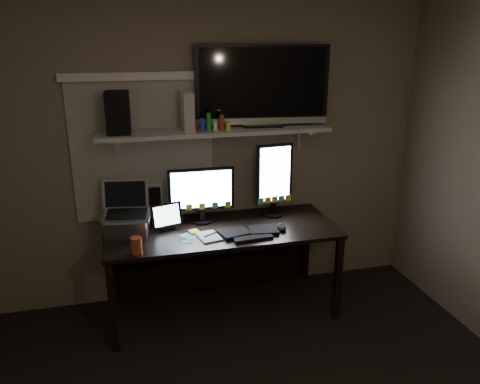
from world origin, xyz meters
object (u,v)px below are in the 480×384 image
object	(u,v)px
tv	(262,86)
speaker	(118,113)
monitor_portrait	(274,180)
keyboard	(249,232)
game_console	(187,111)
monitor_landscape	(202,195)
cup	(136,245)
desk	(219,243)
mouse	(282,228)
laptop	(126,210)
tablet	(167,216)

from	to	relation	value
tv	speaker	world-z (taller)	tv
monitor_portrait	keyboard	distance (m)	0.54
game_console	monitor_landscape	bearing A→B (deg)	-14.41
monitor_portrait	keyboard	world-z (taller)	monitor_portrait
keyboard	cup	distance (m)	0.86
desk	monitor_portrait	distance (m)	0.69
mouse	game_console	bearing A→B (deg)	154.00
tv	monitor_landscape	bearing A→B (deg)	-165.54
keyboard	cup	xyz separation A→B (m)	(-0.85, -0.14, 0.05)
keyboard	mouse	distance (m)	0.26
monitor_portrait	cup	distance (m)	1.27
desk	game_console	bearing A→B (deg)	160.74
desk	laptop	distance (m)	0.81
desk	monitor_landscape	bearing A→B (deg)	158.26
monitor_landscape	mouse	distance (m)	0.69
keyboard	game_console	world-z (taller)	game_console
monitor_landscape	speaker	xyz separation A→B (m)	(-0.60, 0.03, 0.67)
keyboard	tablet	xyz separation A→B (m)	(-0.60, 0.23, 0.09)
cup	game_console	bearing A→B (deg)	47.28
laptop	monitor_portrait	bearing A→B (deg)	15.41
cup	tv	size ratio (longest dim) A/B	0.11
mouse	game_console	xyz separation A→B (m)	(-0.66, 0.34, 0.88)
cup	speaker	xyz separation A→B (m)	(-0.05, 0.50, 0.84)
monitor_landscape	speaker	distance (m)	0.90
monitor_landscape	cup	bearing A→B (deg)	-137.67
tablet	cup	size ratio (longest dim) A/B	2.08
tablet	tv	distance (m)	1.26
tablet	game_console	bearing A→B (deg)	12.52
desk	monitor_landscape	distance (m)	0.43
monitor_landscape	tablet	distance (m)	0.33
laptop	tv	size ratio (longest dim) A/B	0.38
monitor_landscape	tablet	bearing A→B (deg)	-161.46
game_console	tablet	bearing A→B (deg)	-149.78
keyboard	cup	size ratio (longest dim) A/B	3.86
game_console	speaker	bearing A→B (deg)	-179.78
cup	speaker	bearing A→B (deg)	96.23
monitor_landscape	laptop	size ratio (longest dim) A/B	1.33
tablet	monitor_portrait	bearing A→B (deg)	-10.53
monitor_portrait	laptop	xyz separation A→B (m)	(-1.20, -0.12, -0.11)
desk	monitor_landscape	size ratio (longest dim) A/B	3.43
mouse	tv	distance (m)	1.12
laptop	tv	distance (m)	1.42
mouse	tablet	bearing A→B (deg)	166.62
mouse	monitor_portrait	bearing A→B (deg)	84.84
desk	mouse	size ratio (longest dim) A/B	16.23
desk	tv	world-z (taller)	tv
game_console	desk	bearing A→B (deg)	-18.11
tablet	game_console	size ratio (longest dim) A/B	0.84
monitor_landscape	speaker	world-z (taller)	speaker
laptop	game_console	xyz separation A→B (m)	(0.50, 0.14, 0.70)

